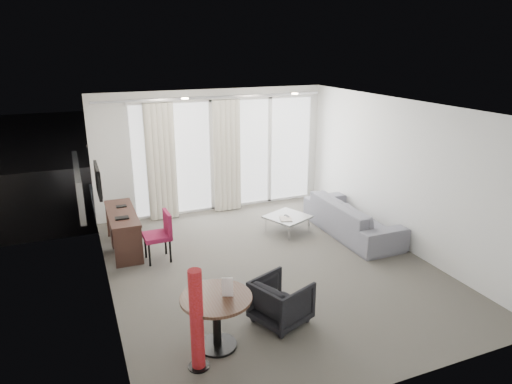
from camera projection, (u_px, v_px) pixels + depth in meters
name	position (u px, v px, depth m)	size (l,w,h in m)	color
floor	(270.00, 266.00, 7.49)	(5.00, 6.00, 0.00)	#4E4A42
ceiling	(272.00, 107.00, 6.69)	(5.00, 6.00, 0.00)	white
wall_left	(103.00, 212.00, 6.19)	(0.00, 6.00, 2.60)	silver
wall_right	(401.00, 174.00, 8.00)	(0.00, 6.00, 2.60)	silver
wall_front	(396.00, 278.00, 4.45)	(5.00, 0.00, 2.60)	silver
window_panel	(227.00, 154.00, 9.86)	(4.00, 0.02, 2.38)	white
window_frame	(227.00, 155.00, 9.84)	(4.10, 0.06, 2.44)	white
curtain_left	(161.00, 163.00, 9.19)	(0.60, 0.20, 2.38)	beige
curtain_right	(227.00, 156.00, 9.69)	(0.60, 0.20, 2.38)	beige
curtain_track	(214.00, 97.00, 9.22)	(4.80, 0.04, 0.04)	#B2B2B7
downlight_a	(185.00, 98.00, 7.77)	(0.12, 0.12, 0.02)	#FFE0B2
downlight_b	(295.00, 94.00, 8.53)	(0.12, 0.12, 0.02)	#FFE0B2
desk	(123.00, 231.00, 8.00)	(0.47, 1.49, 0.70)	#361F18
tv	(98.00, 180.00, 7.46)	(0.05, 0.80, 0.50)	black
desk_chair	(157.00, 237.00, 7.58)	(0.46, 0.43, 0.84)	maroon
round_table	(217.00, 322.00, 5.40)	(0.85, 0.85, 0.68)	#432A1C
menu_card	(228.00, 293.00, 5.30)	(0.13, 0.02, 0.24)	white
red_lamp	(197.00, 320.00, 4.96)	(0.24, 0.24, 1.22)	maroon
tub_armchair	(281.00, 301.00, 5.91)	(0.64, 0.66, 0.60)	black
coffee_table	(287.00, 224.00, 8.82)	(0.72, 0.72, 0.32)	gray
remote	(287.00, 215.00, 8.73)	(0.05, 0.17, 0.02)	black
magazine	(286.00, 217.00, 8.60)	(0.24, 0.31, 0.02)	gray
sofa	(352.00, 217.00, 8.68)	(2.26, 0.89, 0.66)	slate
terrace_slab	(209.00, 190.00, 11.58)	(5.60, 3.00, 0.12)	#4D4D50
rattan_chair_a	(217.00, 176.00, 11.09)	(0.57, 0.57, 0.83)	brown
rattan_chair_b	(253.00, 167.00, 11.96)	(0.55, 0.55, 0.81)	brown
rattan_table	(257.00, 177.00, 11.64)	(0.47, 0.47, 0.47)	brown
balustrade	(193.00, 156.00, 12.68)	(5.50, 0.06, 1.05)	#B2B2B7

